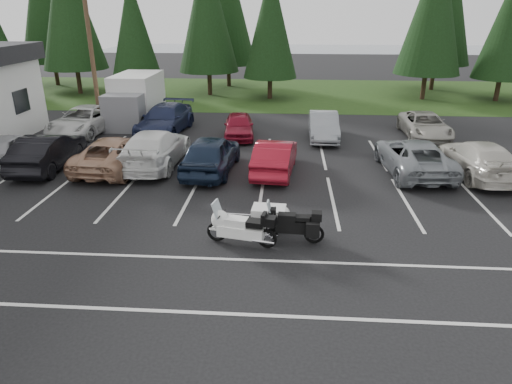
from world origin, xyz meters
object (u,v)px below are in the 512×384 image
object	(u,v)px
utility_pole	(91,45)
adventure_motorcycle	(291,222)
box_truck	(133,100)
car_far_2	(239,126)
car_near_4	(211,154)
car_near_0	(9,148)
car_near_5	(275,157)
car_far_0	(84,120)
car_near_3	(155,148)
car_near_6	(413,156)
car_far_3	(324,126)
car_near_1	(48,152)
car_near_7	(478,159)
touring_motorcycle	(241,224)
car_far_1	(165,119)
car_near_2	(116,153)
car_far_4	(425,125)
cargo_trailer	(269,217)

from	to	relation	value
utility_pole	adventure_motorcycle	distance (m)	18.87
utility_pole	box_truck	bearing A→B (deg)	14.04
box_truck	car_far_2	world-z (taller)	box_truck
utility_pole	car_near_4	distance (m)	12.12
car_near_0	car_near_5	world-z (taller)	car_near_5
car_near_4	car_far_0	size ratio (longest dim) A/B	0.89
utility_pole	car_near_4	xyz separation A→B (m)	(8.17, -8.07, -3.88)
car_near_3	car_near_5	bearing A→B (deg)	174.29
adventure_motorcycle	car_near_5	bearing A→B (deg)	99.64
utility_pole	car_near_3	world-z (taller)	utility_pole
utility_pole	car_near_5	world-z (taller)	utility_pole
car_near_6	car_far_3	world-z (taller)	car_near_6
box_truck	car_near_1	distance (m)	8.70
car_near_7	car_near_5	bearing A→B (deg)	-1.79
car_far_3	touring_motorcycle	bearing A→B (deg)	-104.32
car_near_7	car_far_1	world-z (taller)	car_far_1
car_near_0	car_near_2	bearing A→B (deg)	170.28
car_near_0	car_far_4	world-z (taller)	car_near_0
car_far_1	box_truck	bearing A→B (deg)	145.72
car_far_1	car_far_3	world-z (taller)	car_far_1
touring_motorcycle	car_near_7	bearing A→B (deg)	47.74
car_near_1	car_near_3	distance (m)	4.69
car_far_1	touring_motorcycle	xyz separation A→B (m)	(5.66, -13.00, -0.11)
car_near_0	car_near_4	bearing A→B (deg)	172.00
car_near_3	car_near_2	bearing A→B (deg)	19.66
car_far_2	car_far_4	xyz separation A→B (m)	(10.25, 0.76, -0.00)
car_near_7	car_far_4	xyz separation A→B (m)	(-0.52, 6.22, -0.08)
car_near_1	car_far_4	distance (m)	19.32
car_near_1	car_far_3	distance (m)	13.83
car_near_4	cargo_trailer	xyz separation A→B (m)	(2.74, -5.27, -0.46)
car_near_4	car_near_7	world-z (taller)	car_near_4
utility_pole	car_far_0	world-z (taller)	utility_pole
car_far_4	cargo_trailer	size ratio (longest dim) A/B	3.06
utility_pole	car_near_2	xyz separation A→B (m)	(3.89, -7.89, -3.97)
car_near_1	car_far_3	xyz separation A→B (m)	(12.54, 5.83, -0.07)
adventure_motorcycle	car_far_1	bearing A→B (deg)	122.83
car_near_4	box_truck	bearing A→B (deg)	-50.14
car_near_4	car_near_2	bearing A→B (deg)	1.77
utility_pole	car_near_6	xyz separation A→B (m)	(16.92, -7.53, -3.96)
car_near_1	car_near_7	bearing A→B (deg)	179.64
car_far_2	adventure_motorcycle	size ratio (longest dim) A/B	1.77
car_near_7	car_far_3	world-z (taller)	car_near_7
utility_pole	car_near_0	bearing A→B (deg)	-100.70
car_far_0	car_near_7	bearing A→B (deg)	-10.31
car_near_2	car_near_7	world-z (taller)	car_near_7
car_near_5	car_far_4	distance (m)	10.36
car_near_5	car_near_6	distance (m)	5.98
box_truck	car_far_4	bearing A→B (deg)	-6.73
touring_motorcycle	cargo_trailer	bearing A→B (deg)	69.70
car_near_2	car_near_4	world-z (taller)	car_near_4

